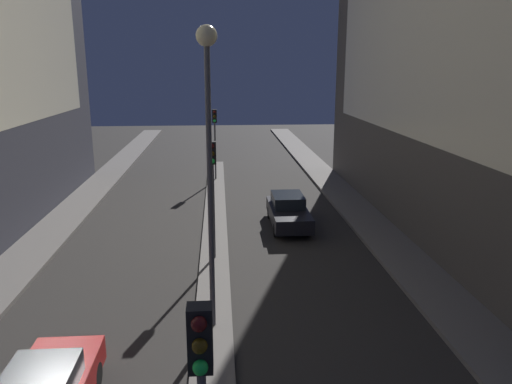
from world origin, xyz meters
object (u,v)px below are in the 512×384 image
object	(u,v)px
traffic_light_mid	(213,174)
traffic_light_far	(215,129)
street_lamp	(208,121)
car_right_lane	(288,211)

from	to	relation	value
traffic_light_mid	traffic_light_far	size ratio (longest dim) A/B	1.00
traffic_light_mid	traffic_light_far	bearing A→B (deg)	90.00
street_lamp	car_right_lane	bearing A→B (deg)	69.53
traffic_light_far	street_lamp	world-z (taller)	street_lamp
traffic_light_far	traffic_light_mid	bearing A→B (deg)	-90.00
traffic_light_mid	car_right_lane	xyz separation A→B (m)	(3.70, 4.37, -2.90)
traffic_light_mid	car_right_lane	size ratio (longest dim) A/B	1.03
street_lamp	car_right_lane	world-z (taller)	street_lamp
car_right_lane	street_lamp	bearing A→B (deg)	-110.47
traffic_light_mid	traffic_light_far	xyz separation A→B (m)	(0.00, 14.97, 0.00)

